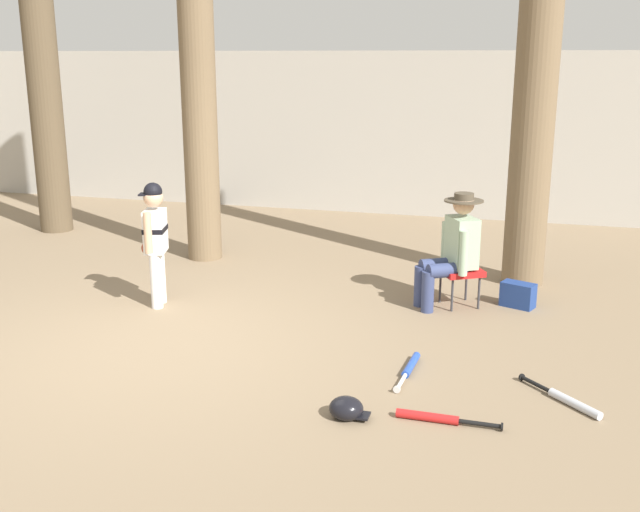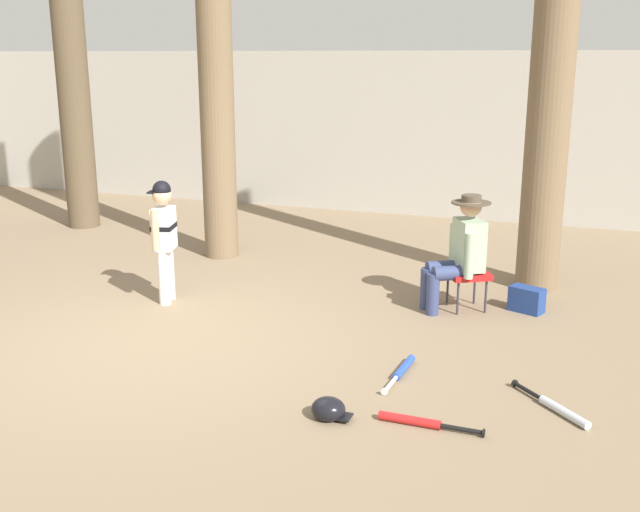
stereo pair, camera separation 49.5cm
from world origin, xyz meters
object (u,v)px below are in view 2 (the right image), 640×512
object	(u,v)px
tree_near_player	(214,24)
young_ballplayer	(164,233)
tree_behind_spectator	(552,71)
batting_helmet_black	(329,409)
handbag_beside_stool	(527,300)
tree_far_left	(74,94)
seated_spectator	(460,250)
bat_blue_youth	(402,370)
folding_stool	(467,275)
bat_red_barrel	(418,422)
bat_aluminum_silver	(558,409)

from	to	relation	value
tree_near_player	young_ballplayer	size ratio (longest dim) A/B	4.97
tree_behind_spectator	batting_helmet_black	size ratio (longest dim) A/B	18.75
tree_behind_spectator	handbag_beside_stool	xyz separation A→B (m)	(-0.03, -0.91, -2.26)
handbag_beside_stool	tree_far_left	bearing A→B (deg)	165.24
young_ballplayer	seated_spectator	distance (m)	3.08
bat_blue_youth	batting_helmet_black	bearing A→B (deg)	-107.93
tree_behind_spectator	batting_helmet_black	world-z (taller)	tree_behind_spectator
folding_stool	handbag_beside_stool	distance (m)	0.65
tree_far_left	tree_near_player	bearing A→B (deg)	-16.90
bat_blue_youth	batting_helmet_black	xyz separation A→B (m)	(-0.31, -0.95, 0.04)
tree_behind_spectator	tree_far_left	distance (m)	6.88
bat_red_barrel	tree_behind_spectator	bearing A→B (deg)	82.02
handbag_beside_stool	bat_red_barrel	world-z (taller)	handbag_beside_stool
handbag_beside_stool	bat_blue_youth	xyz separation A→B (m)	(-0.82, -1.96, -0.10)
young_ballplayer	tree_far_left	world-z (taller)	tree_far_left
folding_stool	seated_spectator	world-z (taller)	seated_spectator
seated_spectator	bat_blue_youth	world-z (taller)	seated_spectator
handbag_beside_stool	bat_aluminum_silver	xyz separation A→B (m)	(0.43, -2.25, -0.10)
tree_near_player	tree_far_left	size ratio (longest dim) A/B	1.35
bat_red_barrel	bat_blue_youth	bearing A→B (deg)	111.18
tree_far_left	bat_blue_youth	xyz separation A→B (m)	(5.96, -3.75, -1.97)
bat_aluminum_silver	bat_blue_youth	size ratio (longest dim) A/B	0.83
tree_near_player	bat_red_barrel	bearing A→B (deg)	-47.03
folding_stool	bat_aluminum_silver	world-z (taller)	folding_stool
tree_behind_spectator	folding_stool	xyz separation A→B (m)	(-0.62, -1.04, -2.02)
tree_behind_spectator	young_ballplayer	size ratio (longest dim) A/B	4.30
seated_spectator	handbag_beside_stool	distance (m)	0.87
tree_far_left	batting_helmet_black	xyz separation A→B (m)	(5.66, -4.70, -1.93)
young_ballplayer	batting_helmet_black	bearing A→B (deg)	-37.67
tree_near_player	tree_behind_spectator	distance (m)	4.03
handbag_beside_stool	batting_helmet_black	distance (m)	3.12
tree_behind_spectator	folding_stool	distance (m)	2.36
tree_far_left	bat_aluminum_silver	xyz separation A→B (m)	(7.22, -4.03, -1.97)
folding_stool	tree_far_left	bearing A→B (deg)	162.78
seated_spectator	batting_helmet_black	xyz separation A→B (m)	(-0.45, -2.73, -0.57)
folding_stool	bat_aluminum_silver	distance (m)	2.38
young_ballplayer	bat_blue_youth	size ratio (longest dim) A/B	1.77
folding_stool	seated_spectator	bearing A→B (deg)	-149.26
bat_aluminum_silver	batting_helmet_black	size ratio (longest dim) A/B	2.04
bat_red_barrel	batting_helmet_black	distance (m)	0.64
seated_spectator	bat_aluminum_silver	world-z (taller)	seated_spectator
bat_red_barrel	batting_helmet_black	size ratio (longest dim) A/B	2.54
bat_aluminum_silver	bat_red_barrel	bearing A→B (deg)	-149.13
folding_stool	bat_red_barrel	bearing A→B (deg)	-87.82
young_ballplayer	folding_stool	world-z (taller)	young_ballplayer
folding_stool	tree_near_player	bearing A→B (deg)	162.52
folding_stool	bat_aluminum_silver	size ratio (longest dim) A/B	0.90
bat_aluminum_silver	bat_blue_youth	bearing A→B (deg)	167.17
seated_spectator	tree_far_left	xyz separation A→B (m)	(-6.10, 1.97, 1.36)
batting_helmet_black	bat_blue_youth	bearing A→B (deg)	72.07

